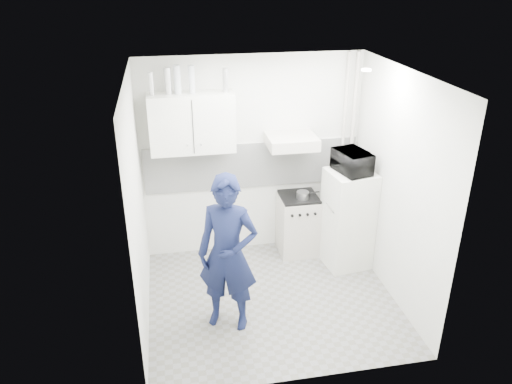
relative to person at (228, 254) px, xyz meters
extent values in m
plane|color=slate|center=(0.53, 0.31, -0.86)|extent=(2.80, 2.80, 0.00)
plane|color=white|center=(0.53, 0.31, 1.74)|extent=(2.80, 2.80, 0.00)
plane|color=silver|center=(0.53, 1.56, 0.44)|extent=(2.80, 0.00, 2.80)
plane|color=silver|center=(-0.87, 0.31, 0.44)|extent=(0.00, 2.60, 2.60)
plane|color=silver|center=(1.93, 0.31, 0.44)|extent=(0.00, 2.60, 2.60)
imported|color=#101636|center=(0.00, 0.00, 0.00)|extent=(0.74, 0.61, 1.72)
cube|color=#BCB5A8|center=(1.10, 1.31, -0.46)|extent=(0.50, 0.50, 0.79)
cube|color=white|center=(1.63, 0.91, -0.22)|extent=(0.59, 0.59, 1.27)
cube|color=black|center=(1.10, 1.31, -0.05)|extent=(0.48, 0.48, 0.03)
cylinder|color=silver|center=(1.13, 1.23, 0.01)|extent=(0.16, 0.16, 0.09)
imported|color=black|center=(1.63, 0.91, 0.55)|extent=(0.54, 0.43, 0.27)
cylinder|color=silver|center=(-0.65, 1.38, 1.47)|extent=(0.06, 0.06, 0.26)
cylinder|color=silver|center=(-0.46, 1.38, 1.49)|extent=(0.08, 0.08, 0.30)
cylinder|color=#B2B7BC|center=(-0.35, 1.38, 1.50)|extent=(0.08, 0.08, 0.33)
cylinder|color=#B2B7BC|center=(-0.19, 1.38, 1.50)|extent=(0.07, 0.07, 0.32)
cylinder|color=silver|center=(0.19, 1.38, 1.48)|extent=(0.07, 0.07, 0.27)
cube|color=white|center=(-0.22, 1.38, 0.99)|extent=(1.00, 0.35, 0.70)
cube|color=#BCB5A8|center=(0.98, 1.31, 0.71)|extent=(0.60, 0.50, 0.14)
cube|color=white|center=(0.53, 1.54, 0.34)|extent=(2.74, 0.03, 0.60)
cylinder|color=#BCB5A8|center=(1.83, 1.48, 0.44)|extent=(0.05, 0.05, 2.60)
cylinder|color=#BCB5A8|center=(1.71, 1.48, 0.44)|extent=(0.04, 0.04, 2.60)
cylinder|color=white|center=(1.53, 0.51, 1.71)|extent=(0.10, 0.10, 0.02)
camera|label=1|loc=(-0.52, -4.33, 2.69)|focal=35.00mm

